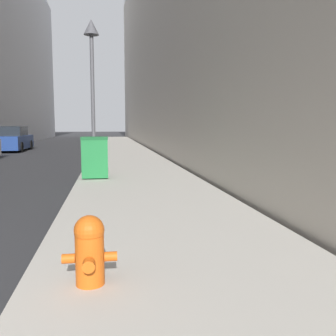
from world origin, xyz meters
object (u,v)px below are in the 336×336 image
fire_hydrant (90,249)px  lamppost (92,62)px  trash_bin (95,157)px  parked_sedan_far (12,140)px

fire_hydrant → lamppost: bearing=91.8°
trash_bin → parked_sedan_far: bearing=111.5°
lamppost → parked_sedan_far: size_ratio=1.08×
trash_bin → lamppost: size_ratio=0.23×
fire_hydrant → trash_bin: size_ratio=0.56×
trash_bin → parked_sedan_far: 15.79m
trash_bin → parked_sedan_far: (-5.77, 14.69, -0.02)m
trash_bin → parked_sedan_far: size_ratio=0.25×
fire_hydrant → lamppost: size_ratio=0.13×
parked_sedan_far → fire_hydrant: bearing=-74.8°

